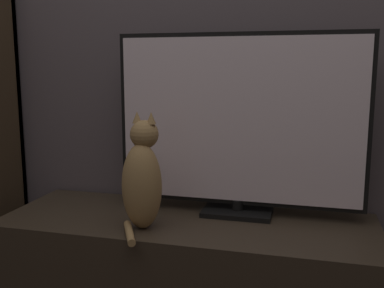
{
  "coord_description": "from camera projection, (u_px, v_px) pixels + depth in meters",
  "views": [
    {
      "loc": [
        0.46,
        -0.76,
        1.08
      ],
      "look_at": [
        0.03,
        0.9,
        0.78
      ],
      "focal_mm": 42.0,
      "sensor_mm": 36.0,
      "label": 1
    }
  ],
  "objects": [
    {
      "name": "cat",
      "position": [
        143.0,
        179.0,
        1.69
      ],
      "size": [
        0.17,
        0.28,
        0.44
      ],
      "rotation": [
        0.0,
        0.0,
        -0.13
      ],
      "color": "#997547",
      "rests_on": "tv_stand"
    },
    {
      "name": "wall_back",
      "position": [
        205.0,
        15.0,
        1.97
      ],
      "size": [
        4.8,
        0.05,
        2.6
      ],
      "color": "#564C51",
      "rests_on": "ground_plane"
    },
    {
      "name": "tv",
      "position": [
        239.0,
        124.0,
        1.82
      ],
      "size": [
        1.02,
        0.17,
        0.75
      ],
      "color": "black",
      "rests_on": "tv_stand"
    },
    {
      "name": "tv_stand",
      "position": [
        187.0,
        273.0,
        1.85
      ],
      "size": [
        1.5,
        0.53,
        0.47
      ],
      "color": "#33281E",
      "rests_on": "ground_plane"
    }
  ]
}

